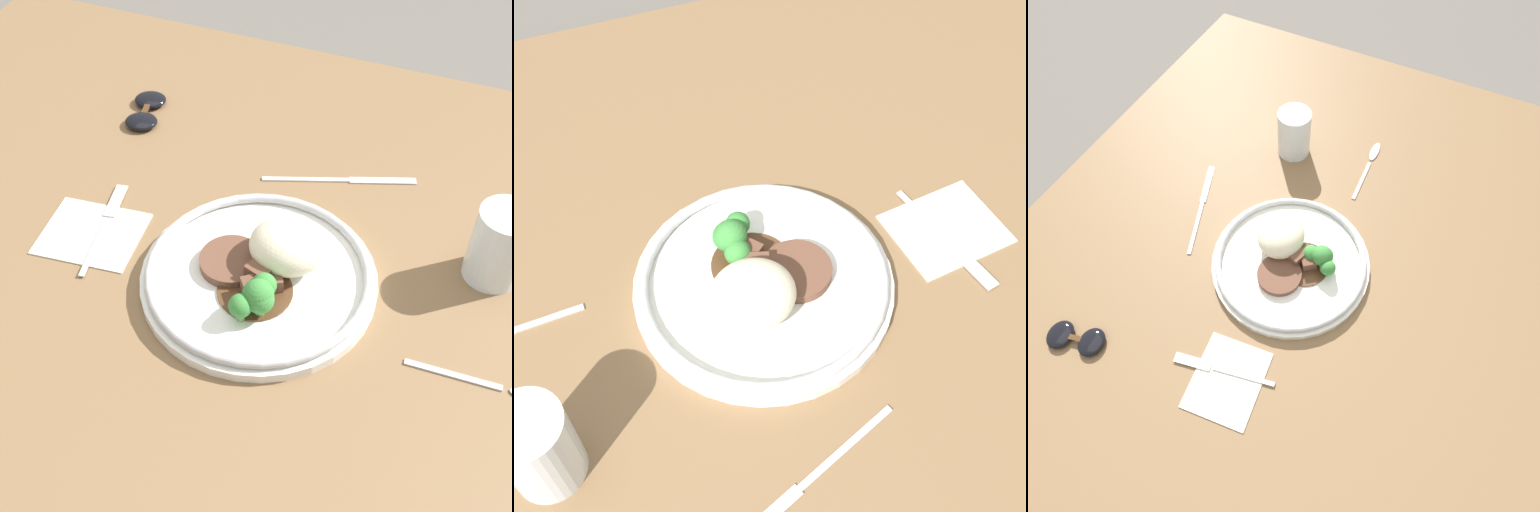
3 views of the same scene
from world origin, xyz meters
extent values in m
plane|color=#5B5651|center=(0.00, 0.00, 0.00)|extent=(8.00, 8.00, 0.00)
cube|color=brown|center=(0.00, 0.00, 0.02)|extent=(1.34, 1.08, 0.03)
cube|color=silver|center=(-0.21, 0.01, 0.03)|extent=(0.14, 0.12, 0.00)
cylinder|color=white|center=(0.02, 0.01, 0.04)|extent=(0.29, 0.29, 0.01)
torus|color=#B2B2B7|center=(0.02, 0.01, 0.05)|extent=(0.27, 0.27, 0.01)
ellipsoid|color=beige|center=(0.04, 0.04, 0.08)|extent=(0.09, 0.08, 0.06)
cylinder|color=brown|center=(-0.02, 0.02, 0.05)|extent=(0.08, 0.08, 0.01)
cylinder|color=#51331E|center=(0.03, -0.01, 0.05)|extent=(0.09, 0.09, 0.00)
cube|color=brown|center=(0.03, -0.02, 0.06)|extent=(0.04, 0.04, 0.03)
cube|color=brown|center=(0.03, 0.01, 0.06)|extent=(0.04, 0.04, 0.03)
cube|color=brown|center=(0.04, 0.00, 0.06)|extent=(0.03, 0.03, 0.02)
cylinder|color=#669E51|center=(0.04, -0.02, 0.05)|extent=(0.01, 0.01, 0.01)
sphere|color=#387F38|center=(0.04, -0.02, 0.07)|extent=(0.03, 0.03, 0.03)
cylinder|color=#669E51|center=(0.04, -0.04, 0.05)|extent=(0.01, 0.01, 0.02)
sphere|color=#387F38|center=(0.04, -0.04, 0.08)|extent=(0.04, 0.04, 0.04)
cylinder|color=#669E51|center=(0.04, -0.04, 0.05)|extent=(0.01, 0.01, 0.01)
sphere|color=#387F38|center=(0.04, -0.04, 0.07)|extent=(0.03, 0.03, 0.03)
cylinder|color=#669E51|center=(0.02, -0.06, 0.05)|extent=(0.01, 0.01, 0.01)
sphere|color=#387F38|center=(0.02, -0.06, 0.07)|extent=(0.03, 0.03, 0.03)
cylinder|color=orange|center=(0.28, 0.13, 0.06)|extent=(0.06, 0.06, 0.06)
cylinder|color=silver|center=(0.28, 0.13, 0.08)|extent=(0.07, 0.07, 0.10)
cube|color=silver|center=(-0.19, -0.01, 0.03)|extent=(0.03, 0.10, 0.00)
cube|color=silver|center=(-0.21, 0.08, 0.03)|extent=(0.03, 0.06, 0.00)
cube|color=silver|center=(0.01, 0.21, 0.03)|extent=(0.12, 0.05, 0.00)
cube|color=silver|center=(0.11, 0.25, 0.03)|extent=(0.09, 0.04, 0.00)
cube|color=silver|center=(0.27, -0.03, 0.03)|extent=(0.11, 0.01, 0.00)
ellipsoid|color=silver|center=(0.35, -0.03, 0.03)|extent=(0.06, 0.02, 0.01)
ellipsoid|color=black|center=(-0.26, 0.24, 0.04)|extent=(0.06, 0.05, 0.02)
ellipsoid|color=black|center=(-0.27, 0.30, 0.04)|extent=(0.06, 0.05, 0.02)
cube|color=#472D19|center=(-0.27, 0.27, 0.04)|extent=(0.01, 0.02, 0.00)
camera|label=1|loc=(0.22, -0.51, 0.69)|focal=50.00mm
camera|label=2|loc=(0.18, 0.43, 0.69)|focal=50.00mm
camera|label=3|loc=(-0.30, -0.13, 0.68)|focal=28.00mm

